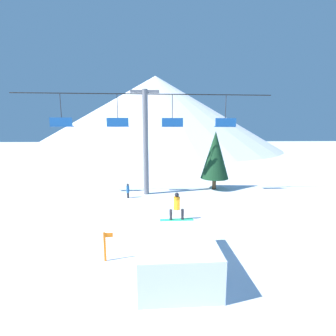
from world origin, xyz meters
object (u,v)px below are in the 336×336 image
object	(u,v)px
snowboarder	(177,207)
distant_skier	(128,190)
snow_ramp	(176,252)
trail_marker	(105,246)
pine_tree_near	(215,155)

from	to	relation	value
snowboarder	distant_skier	size ratio (longest dim) A/B	1.23
snow_ramp	distant_skier	world-z (taller)	snow_ramp
snowboarder	trail_marker	xyz separation A→B (m)	(-3.12, -0.57, -1.46)
snow_ramp	snowboarder	distance (m)	1.96
pine_tree_near	trail_marker	size ratio (longest dim) A/B	4.27
distant_skier	pine_tree_near	bearing A→B (deg)	17.01
snow_ramp	distant_skier	size ratio (longest dim) A/B	3.29
trail_marker	distant_skier	xyz separation A→B (m)	(-0.08, 9.26, -0.03)
snow_ramp	distant_skier	bearing A→B (deg)	106.81
snowboarder	snow_ramp	bearing A→B (deg)	-96.81
trail_marker	distant_skier	size ratio (longest dim) A/B	1.05
snowboarder	distant_skier	xyz separation A→B (m)	(-3.20, 8.69, -1.49)
snow_ramp	pine_tree_near	world-z (taller)	pine_tree_near
trail_marker	distant_skier	world-z (taller)	trail_marker
pine_tree_near	trail_marker	bearing A→B (deg)	-123.96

